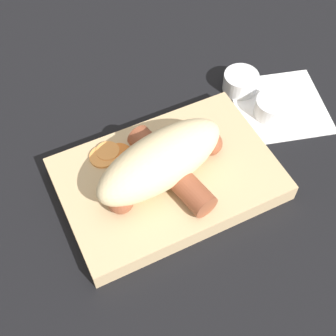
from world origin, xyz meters
TOP-DOWN VIEW (x-y plane):
  - ground_plane at (0.00, 0.00)m, footprint 3.00×3.00m
  - food_tray at (0.00, 0.00)m, footprint 0.26×0.17m
  - bread_roll at (0.01, 0.00)m, footprint 0.18×0.10m
  - sausage at (0.00, 0.01)m, footprint 0.16×0.14m
  - pickled_veggies at (0.05, -0.06)m, footprint 0.06×0.05m
  - napkin at (-0.20, -0.05)m, footprint 0.15×0.15m
  - condiment_cup_near at (-0.18, -0.04)m, footprint 0.05×0.05m
  - condiment_cup_far at (-0.17, -0.10)m, footprint 0.05×0.05m

SIDE VIEW (x-z plane):
  - ground_plane at x=0.00m, z-range 0.00..0.00m
  - napkin at x=-0.20m, z-range 0.00..0.00m
  - condiment_cup_near at x=-0.18m, z-range 0.00..0.03m
  - condiment_cup_far at x=-0.17m, z-range 0.00..0.03m
  - food_tray at x=0.00m, z-range 0.00..0.03m
  - pickled_veggies at x=0.05m, z-range 0.03..0.03m
  - sausage at x=0.00m, z-range 0.03..0.06m
  - bread_roll at x=0.01m, z-range 0.03..0.09m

